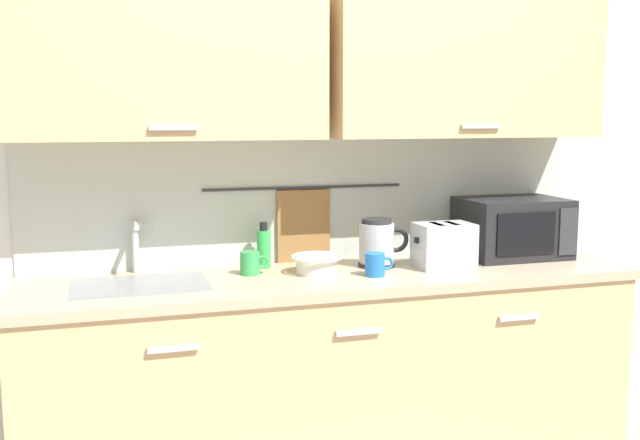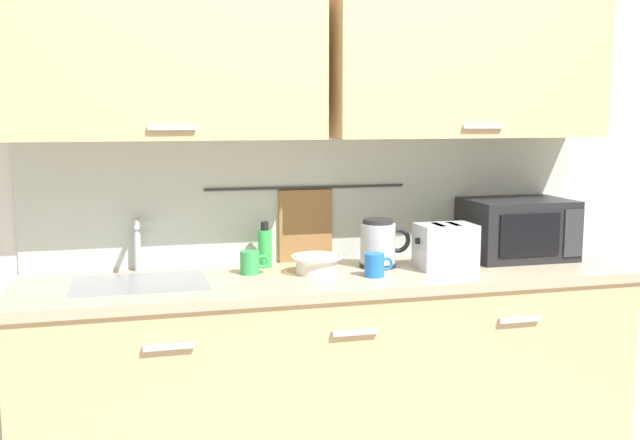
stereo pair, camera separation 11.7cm
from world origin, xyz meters
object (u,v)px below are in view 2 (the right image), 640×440
at_px(mug_by_kettle, 375,265).
at_px(toaster, 446,246).
at_px(dish_soap_bottle, 265,247).
at_px(mug_near_sink, 251,263).
at_px(electric_kettle, 379,244).
at_px(mixing_bowl, 317,263).
at_px(microwave, 517,229).

bearing_deg(mug_by_kettle, toaster, 12.96).
bearing_deg(dish_soap_bottle, mug_near_sink, -123.58).
relative_size(electric_kettle, mixing_bowl, 1.06).
distance_m(microwave, mug_by_kettle, 0.78).
relative_size(microwave, dish_soap_bottle, 2.35).
bearing_deg(mug_near_sink, dish_soap_bottle, 56.42).
relative_size(dish_soap_bottle, toaster, 0.77).
xyz_separation_m(microwave, dish_soap_bottle, (-1.15, 0.09, -0.05)).
height_order(toaster, mug_by_kettle, toaster).
bearing_deg(microwave, dish_soap_bottle, 175.40).
distance_m(electric_kettle, mixing_bowl, 0.30).
bearing_deg(dish_soap_bottle, toaster, -16.65).
relative_size(mug_near_sink, mug_by_kettle, 1.00).
bearing_deg(electric_kettle, mug_by_kettle, -113.56).
relative_size(dish_soap_bottle, mug_near_sink, 1.63).
bearing_deg(mixing_bowl, microwave, 5.34).
distance_m(mug_near_sink, mixing_bowl, 0.27).
bearing_deg(mug_by_kettle, mug_near_sink, 160.02).
xyz_separation_m(microwave, mug_near_sink, (-1.23, -0.03, -0.09)).
distance_m(mug_near_sink, toaster, 0.83).
xyz_separation_m(electric_kettle, toaster, (0.26, -0.10, -0.01)).
relative_size(mug_near_sink, mixing_bowl, 0.56).
xyz_separation_m(microwave, mixing_bowl, (-0.96, -0.09, -0.09)).
bearing_deg(dish_soap_bottle, mug_by_kettle, -37.13).
bearing_deg(microwave, electric_kettle, -177.48).
height_order(microwave, mixing_bowl, microwave).
relative_size(microwave, mixing_bowl, 2.15).
bearing_deg(mug_near_sink, electric_kettle, 0.37).
bearing_deg(mixing_bowl, electric_kettle, 11.75).
bearing_deg(microwave, toaster, -162.54).
relative_size(dish_soap_bottle, mug_by_kettle, 1.63).
bearing_deg(dish_soap_bottle, microwave, -4.60).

